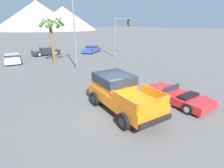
% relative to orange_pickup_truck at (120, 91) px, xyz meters
% --- Properties ---
extents(ground_plane, '(320.00, 320.00, 0.00)m').
position_rel_orange_pickup_truck_xyz_m(ground_plane, '(-0.34, -0.25, -1.12)').
color(ground_plane, '#5B5956').
extents(orange_pickup_truck, '(2.95, 5.46, 1.98)m').
position_rel_orange_pickup_truck_xyz_m(orange_pickup_truck, '(0.00, 0.00, 0.00)').
color(orange_pickup_truck, orange).
rests_on(orange_pickup_truck, ground_plane).
extents(red_convertible_car, '(2.22, 4.29, 1.01)m').
position_rel_orange_pickup_truck_xyz_m(red_convertible_car, '(3.38, -1.77, -0.71)').
color(red_convertible_car, red).
rests_on(red_convertible_car, ground_plane).
extents(parked_car_silver, '(2.56, 4.34, 1.16)m').
position_rel_orange_pickup_truck_xyz_m(parked_car_silver, '(-1.91, 17.93, -0.52)').
color(parked_car_silver, '#B7BABF').
rests_on(parked_car_silver, ground_plane).
extents(parked_car_blue, '(4.37, 3.41, 1.17)m').
position_rel_orange_pickup_truck_xyz_m(parked_car_blue, '(10.36, 18.37, -0.52)').
color(parked_car_blue, '#334C9E').
rests_on(parked_car_blue, ground_plane).
extents(parked_car_dark, '(4.15, 2.17, 1.20)m').
position_rel_orange_pickup_truck_xyz_m(parked_car_dark, '(3.49, 20.98, -0.50)').
color(parked_car_dark, '#232328').
rests_on(parked_car_dark, ground_plane).
extents(traffic_light_main, '(3.23, 0.38, 5.62)m').
position_rel_orange_pickup_truck_xyz_m(traffic_light_main, '(11.97, 12.79, 2.78)').
color(traffic_light_main, slate).
rests_on(traffic_light_main, ground_plane).
extents(street_lamp_post, '(0.90, 0.24, 8.36)m').
position_rel_orange_pickup_truck_xyz_m(street_lamp_post, '(2.92, 10.27, 3.85)').
color(street_lamp_post, slate).
rests_on(street_lamp_post, ground_plane).
extents(palm_tree_leaning, '(2.82, 3.18, 5.66)m').
position_rel_orange_pickup_truck_xyz_m(palm_tree_leaning, '(1.79, 13.32, 3.18)').
color(palm_tree_leaning, brown).
rests_on(palm_tree_leaning, ground_plane).
extents(distant_mountain_range, '(134.50, 60.81, 18.84)m').
position_rel_orange_pickup_truck_xyz_m(distant_mountain_range, '(27.02, 116.60, 7.18)').
color(distant_mountain_range, gray).
rests_on(distant_mountain_range, ground_plane).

